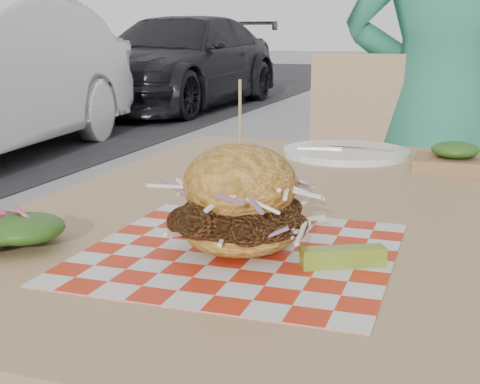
# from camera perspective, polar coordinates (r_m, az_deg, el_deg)

# --- Properties ---
(diner) EXTENTS (0.61, 0.44, 1.57)m
(diner) POSITION_cam_1_polar(r_m,az_deg,el_deg) (2.05, 16.50, 6.63)
(diner) COLOR #2D8365
(diner) RESTS_ON ground
(car_dark) EXTENTS (1.96, 4.41, 1.26)m
(car_dark) POSITION_cam_1_polar(r_m,az_deg,el_deg) (9.47, -5.26, 11.00)
(car_dark) COLOR black
(car_dark) RESTS_ON ground
(patio_table) EXTENTS (0.80, 1.20, 0.75)m
(patio_table) POSITION_cam_1_polar(r_m,az_deg,el_deg) (1.07, 4.92, -4.93)
(patio_table) COLOR tan
(patio_table) RESTS_ON ground
(patio_chair) EXTENTS (0.44, 0.45, 0.95)m
(patio_chair) POSITION_cam_1_polar(r_m,az_deg,el_deg) (1.99, 11.34, -0.15)
(patio_chair) COLOR tan
(patio_chair) RESTS_ON ground
(paper_liner) EXTENTS (0.36, 0.36, 0.00)m
(paper_liner) POSITION_cam_1_polar(r_m,az_deg,el_deg) (0.80, 0.00, -5.13)
(paper_liner) COLOR red
(paper_liner) RESTS_ON patio_table
(sandwich) EXTENTS (0.18, 0.18, 0.20)m
(sandwich) POSITION_cam_1_polar(r_m,az_deg,el_deg) (0.79, 0.00, -1.16)
(sandwich) COLOR gold
(sandwich) RESTS_ON paper_liner
(pickle_spear) EXTENTS (0.09, 0.06, 0.02)m
(pickle_spear) POSITION_cam_1_polar(r_m,az_deg,el_deg) (0.76, 8.78, -5.50)
(pickle_spear) COLOR olive
(pickle_spear) RESTS_ON paper_liner
(side_salad) EXTENTS (0.14, 0.14, 0.05)m
(side_salad) POSITION_cam_1_polar(r_m,az_deg,el_deg) (0.86, -19.00, -3.66)
(side_salad) COLOR #3F1419
(side_salad) RESTS_ON patio_table
(place_setting) EXTENTS (0.27, 0.27, 0.02)m
(place_setting) POSITION_cam_1_polar(r_m,az_deg,el_deg) (1.46, 9.02, 3.37)
(place_setting) COLOR white
(place_setting) RESTS_ON patio_table
(kraft_tray) EXTENTS (0.15, 0.12, 0.06)m
(kraft_tray) POSITION_cam_1_polar(r_m,az_deg,el_deg) (1.35, 17.84, 2.72)
(kraft_tray) COLOR olive
(kraft_tray) RESTS_ON patio_table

